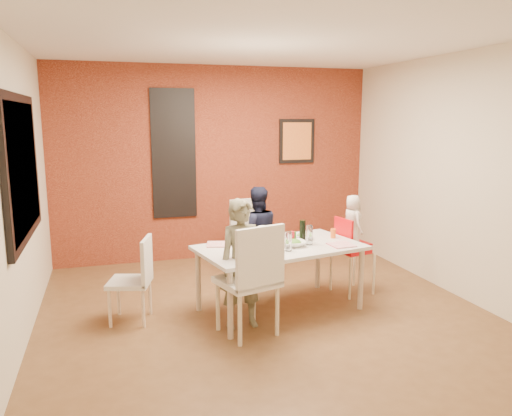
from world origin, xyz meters
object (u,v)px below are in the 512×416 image
object	(u,v)px
chair_near	(253,275)
chair_far	(250,233)
child_far	(257,234)
chair_left	(137,275)
dining_table	(280,252)
child_near	(242,264)
paper_towel_roll	(263,239)
toddler	(352,222)
wine_bottle	(302,232)
high_chair	(350,248)

from	to	relation	value
chair_near	chair_far	xyz separation A→B (m)	(0.50, 1.80, -0.05)
chair_far	child_far	world-z (taller)	child_far
chair_near	chair_left	world-z (taller)	chair_near
dining_table	child_near	distance (m)	0.56
chair_far	child_far	bearing A→B (deg)	-95.94
child_far	chair_far	bearing A→B (deg)	-82.15
chair_far	paper_towel_roll	bearing A→B (deg)	-109.91
chair_near	child_far	bearing A→B (deg)	-124.34
child_near	paper_towel_roll	xyz separation A→B (m)	(0.26, 0.15, 0.19)
child_near	toddler	bearing A→B (deg)	16.80
dining_table	chair_far	bearing A→B (deg)	88.15
paper_towel_roll	chair_far	bearing A→B (deg)	79.22
chair_near	wine_bottle	bearing A→B (deg)	-157.04
dining_table	toddler	bearing A→B (deg)	15.22
high_chair	paper_towel_roll	world-z (taller)	paper_towel_roll
chair_left	high_chair	bearing A→B (deg)	109.18
high_chair	toddler	size ratio (longest dim) A/B	1.43
chair_far	child_near	xyz separation A→B (m)	(-0.52, -1.55, 0.08)
high_chair	dining_table	bearing A→B (deg)	93.21
chair_near	chair_left	xyz separation A→B (m)	(-0.98, 0.67, -0.12)
dining_table	paper_towel_roll	world-z (taller)	paper_towel_roll
chair_left	high_chair	size ratio (longest dim) A/B	0.96
chair_near	toddler	xyz separation A→B (m)	(1.41, 0.80, 0.24)
chair_left	chair_near	bearing A→B (deg)	71.97
dining_table	child_far	distance (m)	1.02
wine_bottle	chair_left	bearing A→B (deg)	177.08
dining_table	wine_bottle	world-z (taller)	wine_bottle
wine_bottle	chair_near	bearing A→B (deg)	-140.83
high_chair	toddler	distance (m)	0.30
chair_far	chair_near	bearing A→B (deg)	-114.53
dining_table	high_chair	xyz separation A→B (m)	(0.93, 0.25, -0.10)
chair_left	paper_towel_roll	world-z (taller)	paper_towel_roll
chair_near	toddler	distance (m)	1.64
child_near	chair_far	bearing A→B (deg)	67.25
dining_table	high_chair	bearing A→B (deg)	15.06
chair_far	child_far	xyz separation A→B (m)	(0.01, -0.25, 0.04)
child_near	chair_left	bearing A→B (deg)	152.15
dining_table	chair_near	size ratio (longest dim) A/B	1.71
paper_towel_roll	chair_near	bearing A→B (deg)	-119.57
child_far	wine_bottle	world-z (taller)	child_far
chair_left	wine_bottle	world-z (taller)	wine_bottle
dining_table	wine_bottle	bearing A→B (deg)	9.56
child_far	toddler	size ratio (longest dim) A/B	1.89
high_chair	chair_far	bearing A→B (deg)	29.65
chair_near	chair_far	world-z (taller)	chair_near
dining_table	child_near	world-z (taller)	child_near
chair_left	paper_towel_roll	distance (m)	1.29
chair_far	high_chair	xyz separation A→B (m)	(0.89, -1.01, -0.01)
chair_left	chair_far	bearing A→B (deg)	143.64
toddler	chair_far	bearing A→B (deg)	38.11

